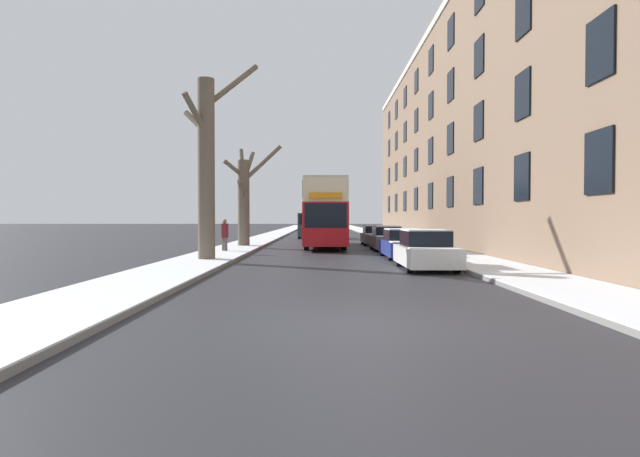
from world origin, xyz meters
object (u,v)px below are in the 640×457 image
bare_tree_left_0 (206,164)px  double_decker_bus (323,210)px  pedestrian_left_sidewalk (223,235)px  parked_car_2 (385,239)px  parked_car_3 (374,236)px  parked_car_0 (424,251)px  parked_car_1 (401,244)px  oncoming_van (308,225)px  bare_tree_left_1 (243,197)px

bare_tree_left_0 → double_decker_bus: (5.15, 11.43, -1.82)m
bare_tree_left_0 → pedestrian_left_sidewalk: bearing=92.9°
parked_car_2 → parked_car_3: bearing=90.0°
parked_car_0 → parked_car_3: 16.94m
double_decker_bus → parked_car_0: bearing=-75.8°
parked_car_1 → parked_car_0: bearing=-90.0°
parked_car_2 → oncoming_van: bearing=105.3°
pedestrian_left_sidewalk → parked_car_3: bearing=-89.5°
parked_car_0 → parked_car_2: bearing=90.0°
bare_tree_left_1 → parked_car_3: 9.79m
bare_tree_left_0 → double_decker_bus: bare_tree_left_0 is taller
bare_tree_left_0 → bare_tree_left_1: 10.59m
parked_car_1 → parked_car_2: bearing=90.0°
bare_tree_left_0 → pedestrian_left_sidewalk: size_ratio=4.86×
parked_car_2 → parked_car_3: parked_car_2 is taller
parked_car_1 → oncoming_van: bearing=101.7°
parked_car_0 → oncoming_van: oncoming_van is taller
oncoming_van → pedestrian_left_sidewalk: oncoming_van is taller
bare_tree_left_0 → parked_car_3: bearing=57.9°
double_decker_bus → parked_car_2: 5.32m
parked_car_0 → parked_car_2: 10.88m
parked_car_2 → bare_tree_left_1: bearing=163.5°
parked_car_2 → oncoming_van: size_ratio=0.85×
parked_car_2 → double_decker_bus: bearing=136.2°
bare_tree_left_0 → parked_car_0: bearing=-18.4°
bare_tree_left_0 → oncoming_van: 26.55m
parked_car_1 → double_decker_bus: bearing=111.6°
double_decker_bus → oncoming_van: bearing=95.2°
bare_tree_left_0 → parked_car_1: bearing=14.5°
parked_car_2 → parked_car_1: bearing=-90.0°
double_decker_bus → parked_car_3: 4.78m
parked_car_2 → oncoming_van: oncoming_van is taller
parked_car_2 → oncoming_van: (-4.96, 18.16, 0.61)m
double_decker_bus → parked_car_2: size_ratio=2.70×
bare_tree_left_0 → parked_car_2: (8.78, 7.95, -3.56)m
double_decker_bus → oncoming_van: (-1.33, 14.67, -1.13)m
parked_car_1 → parked_car_2: 5.68m
double_decker_bus → bare_tree_left_1: bearing=-170.2°
bare_tree_left_1 → parked_car_0: 16.29m
double_decker_bus → pedestrian_left_sidewalk: size_ratio=6.23×
double_decker_bus → parked_car_0: (3.63, -14.36, -1.73)m
bare_tree_left_1 → oncoming_van: bare_tree_left_1 is taller
bare_tree_left_1 → parked_car_1: size_ratio=1.50×
parked_car_3 → pedestrian_left_sidewalk: bearing=-135.9°
bare_tree_left_1 → parked_car_1: 12.34m
parked_car_0 → pedestrian_left_sidewalk: bearing=137.9°
parked_car_2 → pedestrian_left_sidewalk: pedestrian_left_sidewalk is taller
bare_tree_left_0 → double_decker_bus: bearing=65.7°
parked_car_0 → bare_tree_left_1: bearing=123.1°
parked_car_0 → parked_car_1: 5.20m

